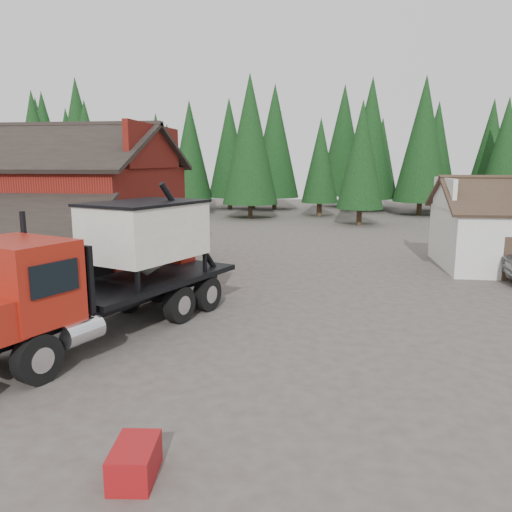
# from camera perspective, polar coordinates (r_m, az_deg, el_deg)

# --- Properties ---
(ground) EXTENTS (120.00, 120.00, 0.00)m
(ground) POSITION_cam_1_polar(r_m,az_deg,el_deg) (14.57, -4.85, -10.53)
(ground) COLOR #473D38
(ground) RESTS_ON ground
(red_barn) EXTENTS (12.80, 13.63, 7.18)m
(red_barn) POSITION_cam_1_polar(r_m,az_deg,el_deg) (27.20, -23.38, 4.36)
(red_barn) COLOR maroon
(red_barn) RESTS_ON ground
(conifer_backdrop) EXTENTS (76.00, 16.00, 16.00)m
(conifer_backdrop) POSITION_cam_1_polar(r_m,az_deg,el_deg) (55.58, 4.66, 5.17)
(conifer_backdrop) COLOR black
(conifer_backdrop) RESTS_ON ground
(near_pine_a) EXTENTS (4.40, 4.40, 11.40)m
(near_pine_a) POSITION_cam_1_polar(r_m,az_deg,el_deg) (48.27, -23.91, 11.09)
(near_pine_a) COLOR #382619
(near_pine_a) RESTS_ON ground
(near_pine_b) EXTENTS (3.96, 3.96, 10.40)m
(near_pine_b) POSITION_cam_1_polar(r_m,az_deg,el_deg) (43.36, 11.96, 11.24)
(near_pine_b) COLOR #382619
(near_pine_b) RESTS_ON ground
(near_pine_d) EXTENTS (5.28, 5.28, 13.40)m
(near_pine_d) POSITION_cam_1_polar(r_m,az_deg,el_deg) (47.82, -0.68, 13.19)
(near_pine_d) COLOR #382619
(near_pine_d) RESTS_ON ground
(feed_truck) EXTENTS (6.41, 10.53, 4.63)m
(feed_truck) POSITION_cam_1_polar(r_m,az_deg,el_deg) (15.80, -16.73, -1.08)
(feed_truck) COLOR black
(feed_truck) RESTS_ON ground
(equip_box) EXTENTS (0.82, 1.17, 0.60)m
(equip_box) POSITION_cam_1_polar(r_m,az_deg,el_deg) (9.29, -13.69, -21.88)
(equip_box) COLOR maroon
(equip_box) RESTS_ON ground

